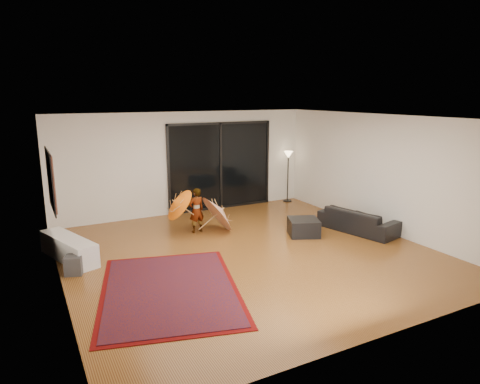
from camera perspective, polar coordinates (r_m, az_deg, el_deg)
floor at (r=8.72m, az=1.17°, el=-8.15°), size 7.00×7.00×0.00m
ceiling at (r=8.15m, az=1.26°, el=9.85°), size 7.00×7.00×0.00m
wall_back at (r=11.47m, az=-7.24°, el=3.85°), size 7.00×0.00×7.00m
wall_front at (r=5.64m, az=18.70°, el=-6.24°), size 7.00×0.00×7.00m
wall_left at (r=7.37m, az=-23.42°, el=-2.19°), size 0.00×7.00×7.00m
wall_right at (r=10.45m, az=18.31°, el=2.41°), size 0.00×7.00×7.00m
sliding_door at (r=11.85m, az=-2.62°, el=3.49°), size 3.06×0.07×2.40m
painting at (r=8.28m, az=-23.92°, el=1.47°), size 0.04×1.28×1.08m
media_console at (r=8.97m, az=-21.87°, el=-6.99°), size 0.93×1.67×0.45m
speaker at (r=8.26m, az=-21.26°, el=-9.05°), size 0.38×0.38×0.34m
persian_rug at (r=7.28m, az=-9.35°, el=-12.68°), size 2.90×3.52×0.02m
sofa at (r=10.37m, az=15.45°, el=-3.62°), size 1.15×1.96×0.54m
ottoman at (r=9.85m, az=8.47°, el=-4.65°), size 0.87×0.87×0.38m
floor_lamp at (r=12.69m, az=6.45°, el=4.00°), size 0.26×0.26×1.51m
child at (r=9.90m, az=-5.83°, el=-2.45°), size 0.41×0.30×1.05m
parasol_orange at (r=9.62m, az=-8.79°, el=-1.70°), size 0.63×0.79×0.86m
parasol_white at (r=10.00m, az=-2.31°, el=-2.35°), size 0.72×1.00×1.00m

